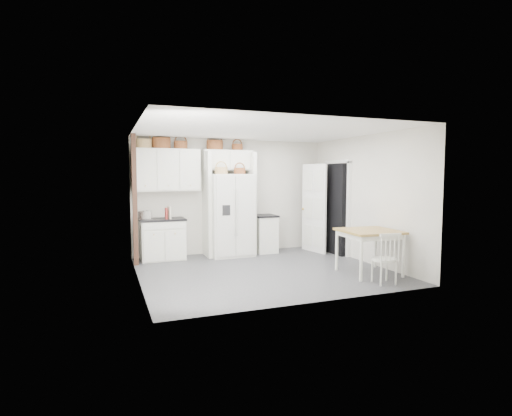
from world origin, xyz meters
name	(u,v)px	position (x,y,z in m)	size (l,w,h in m)	color
floor	(264,271)	(0.00, 0.00, 0.00)	(4.50, 4.50, 0.00)	#303039
ceiling	(264,131)	(0.00, 0.00, 2.60)	(4.50, 4.50, 0.00)	white
wall_back	(232,196)	(0.00, 2.00, 1.30)	(4.50, 4.50, 0.00)	silver
wall_left	(138,205)	(-2.25, 0.00, 1.30)	(4.00, 4.00, 0.00)	silver
wall_right	(365,199)	(2.25, 0.00, 1.30)	(4.00, 4.00, 0.00)	silver
refrigerator	(230,215)	(-0.15, 1.61, 0.91)	(0.94, 0.75, 1.81)	silver
base_cab_left	(163,240)	(-1.63, 1.70, 0.42)	(0.90, 0.57, 0.84)	white
base_cab_right	(265,234)	(0.71, 1.70, 0.42)	(0.47, 0.57, 0.83)	white
dining_table	(369,252)	(1.70, -0.89, 0.40)	(0.96, 0.96, 0.80)	olive
windsor_chair	(384,260)	(1.52, -1.53, 0.40)	(0.39, 0.36, 0.80)	white
counter_left	(162,220)	(-1.63, 1.70, 0.85)	(0.94, 0.61, 0.04)	black
counter_right	(265,216)	(0.71, 1.70, 0.85)	(0.51, 0.61, 0.04)	black
toaster	(145,215)	(-1.98, 1.65, 0.96)	(0.26, 0.15, 0.18)	silver
cookbook_red	(166,213)	(-1.56, 1.62, 0.99)	(0.03, 0.15, 0.23)	maroon
cookbook_cream	(169,213)	(-1.50, 1.62, 1.00)	(0.04, 0.17, 0.26)	beige
basket_upper_a	(144,144)	(-1.96, 1.83, 2.44)	(0.33, 0.33, 0.19)	olive
basket_upper_b	(162,143)	(-1.60, 1.83, 2.46)	(0.38, 0.38, 0.23)	#622E14
basket_upper_c	(181,145)	(-1.19, 1.83, 2.43)	(0.29, 0.29, 0.17)	#622E14
basket_bridge_a	(215,145)	(-0.44, 1.83, 2.45)	(0.37, 0.37, 0.21)	#622E14
basket_bridge_b	(237,147)	(0.09, 1.83, 2.42)	(0.25, 0.25, 0.14)	#622E14
basket_fridge_a	(221,171)	(-0.38, 1.51, 1.89)	(0.28, 0.28, 0.15)	olive
basket_fridge_b	(240,171)	(0.04, 1.51, 1.88)	(0.25, 0.25, 0.14)	#622E14
upper_cabinet	(167,170)	(-1.50, 1.83, 1.90)	(1.40, 0.34, 0.90)	white
bridge_cabinet	(227,160)	(-0.15, 1.83, 2.12)	(1.12, 0.34, 0.45)	white
fridge_panel_left	(207,204)	(-0.66, 1.70, 1.15)	(0.08, 0.60, 2.30)	white
fridge_panel_right	(251,203)	(0.36, 1.70, 1.15)	(0.08, 0.60, 2.30)	white
trim_post	(135,200)	(-2.20, 1.35, 1.30)	(0.09, 0.09, 2.60)	#3C2617
doorway_void	(335,209)	(2.16, 1.00, 1.02)	(0.18, 0.85, 2.05)	black
door_slab	(314,208)	(1.80, 1.33, 1.02)	(0.80, 0.04, 2.05)	white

